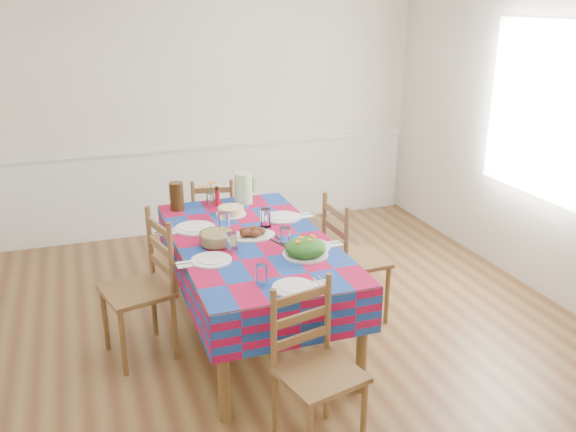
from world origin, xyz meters
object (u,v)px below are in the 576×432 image
Objects in this scene: meat_platter at (252,233)px; chair_near at (315,370)px; tea_pitcher at (177,196)px; chair_right at (351,260)px; chair_far at (214,225)px; dining_table at (252,250)px; green_pitcher at (243,188)px; chair_left at (143,289)px.

chair_near is at bearing -91.03° from meat_platter.
tea_pitcher is 0.23× the size of chair_right.
chair_near is 1.06× the size of chair_far.
green_pitcher is at bearing 78.67° from dining_table.
chair_left reaches higher than chair_near.
chair_far is 0.88× the size of chair_left.
green_pitcher is 0.54m from tea_pitcher.
dining_table is 0.84m from green_pitcher.
dining_table is 1.94× the size of chair_left.
chair_left is at bearing -115.96° from tea_pitcher.
dining_table is 8.61× the size of tea_pitcher.
chair_near is at bearing -90.47° from dining_table.
chair_near is 0.93× the size of chair_left.
chair_right reaches higher than meat_platter.
tea_pitcher is at bearing 179.23° from green_pitcher.
green_pitcher reaches higher than meat_platter.
green_pitcher is 0.29× the size of chair_far.
meat_platter is (0.01, 0.04, 0.11)m from dining_table.
chair_right is at bearing -34.92° from tea_pitcher.
chair_left is (-0.39, -0.79, -0.38)m from tea_pitcher.
chair_right is at bearing 75.80° from chair_left.
green_pitcher reaches higher than chair_near.
meat_platter is 1.23m from chair_far.
green_pitcher is 1.13× the size of tea_pitcher.
tea_pitcher is 2.10m from chair_near.
chair_left is at bearing 69.39° from chair_far.
chair_near reaches higher than meat_platter.
meat_platter is 0.82m from chair_right.
chair_near is at bearing 101.51° from chair_far.
dining_table is at bearing 76.13° from chair_near.
meat_platter is 1.29× the size of green_pitcher.
green_pitcher is at bearing 123.05° from chair_far.
dining_table is 0.12m from meat_platter.
green_pitcher is 1.08m from chair_right.
green_pitcher is 2.07m from chair_near.
chair_left is at bearing 87.61° from chair_right.
chair_left reaches higher than chair_right.
dining_table is 7.59× the size of green_pitcher.
chair_far is (-0.02, 1.18, -0.35)m from meat_platter.
chair_right is at bearing -52.60° from green_pitcher.
chair_right reaches higher than dining_table.
chair_far is at bearing 30.51° from chair_right.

